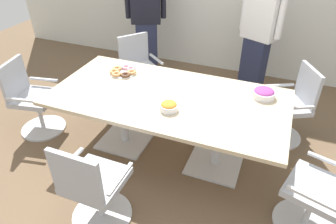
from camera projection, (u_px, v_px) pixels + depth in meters
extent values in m
cube|color=brown|center=(168.00, 152.00, 3.53)|extent=(10.00, 10.00, 0.01)
cube|color=#CCB793|center=(168.00, 97.00, 3.12)|extent=(2.40, 1.20, 0.04)
cube|color=silver|center=(126.00, 139.00, 3.69)|extent=(0.56, 0.56, 0.02)
cylinder|color=silver|center=(123.00, 115.00, 3.49)|extent=(0.09, 0.09, 0.69)
cube|color=silver|center=(214.00, 163.00, 3.35)|extent=(0.56, 0.56, 0.02)
cylinder|color=silver|center=(217.00, 137.00, 3.15)|extent=(0.09, 0.09, 0.69)
cylinder|color=silver|center=(303.00, 224.00, 2.71)|extent=(0.67, 0.67, 0.02)
cylinder|color=silver|center=(310.00, 208.00, 2.59)|extent=(0.05, 0.05, 0.41)
cube|color=#ADB2BC|center=(317.00, 189.00, 2.46)|extent=(0.57, 0.57, 0.06)
cube|color=silver|center=(312.00, 198.00, 2.24)|extent=(0.36, 0.14, 0.02)
cube|color=silver|center=(330.00, 162.00, 2.55)|extent=(0.36, 0.14, 0.02)
cylinder|color=silver|center=(277.00, 135.00, 3.75)|extent=(0.73, 0.73, 0.02)
cylinder|color=silver|center=(281.00, 121.00, 3.63)|extent=(0.05, 0.05, 0.41)
cube|color=#ADB2BC|center=(285.00, 105.00, 3.50)|extent=(0.62, 0.62, 0.06)
cube|color=#ADB2BC|center=(308.00, 86.00, 3.38)|extent=(0.24, 0.41, 0.42)
cube|color=silver|center=(297.00, 108.00, 3.23)|extent=(0.34, 0.20, 0.02)
cube|color=silver|center=(279.00, 85.00, 3.63)|extent=(0.34, 0.20, 0.02)
cylinder|color=silver|center=(142.00, 98.00, 4.47)|extent=(0.76, 0.76, 0.02)
cylinder|color=silver|center=(142.00, 85.00, 4.35)|extent=(0.05, 0.05, 0.41)
cube|color=#ADB2BC|center=(141.00, 71.00, 4.22)|extent=(0.65, 0.65, 0.06)
cube|color=#ADB2BC|center=(133.00, 49.00, 4.23)|extent=(0.30, 0.37, 0.42)
cube|color=silver|center=(156.00, 59.00, 4.25)|extent=(0.31, 0.25, 0.02)
cube|color=silver|center=(124.00, 67.00, 4.05)|extent=(0.31, 0.25, 0.02)
cylinder|color=silver|center=(44.00, 128.00, 3.88)|extent=(0.63, 0.63, 0.02)
cylinder|color=silver|center=(40.00, 114.00, 3.76)|extent=(0.05, 0.05, 0.41)
cube|color=#ADB2BC|center=(35.00, 98.00, 3.63)|extent=(0.54, 0.54, 0.06)
cube|color=#ADB2BC|center=(14.00, 78.00, 3.52)|extent=(0.12, 0.44, 0.42)
cube|color=silver|center=(44.00, 79.00, 3.76)|extent=(0.37, 0.10, 0.02)
cube|color=silver|center=(21.00, 100.00, 3.36)|extent=(0.37, 0.10, 0.02)
cylinder|color=silver|center=(102.00, 215.00, 2.79)|extent=(0.55, 0.55, 0.02)
cylinder|color=silver|center=(100.00, 199.00, 2.67)|extent=(0.05, 0.05, 0.41)
cube|color=#ADB2BC|center=(96.00, 180.00, 2.54)|extent=(0.46, 0.46, 0.06)
cube|color=#ADB2BC|center=(76.00, 177.00, 2.24)|extent=(0.44, 0.04, 0.42)
cube|color=silver|center=(69.00, 162.00, 2.55)|extent=(0.03, 0.37, 0.02)
cube|color=silver|center=(120.00, 178.00, 2.40)|extent=(0.03, 0.37, 0.02)
cube|color=#232842|center=(147.00, 49.00, 4.90)|extent=(0.37, 0.31, 0.87)
cube|color=#232842|center=(253.00, 67.00, 4.37)|extent=(0.37, 0.31, 0.86)
cube|color=white|center=(262.00, 13.00, 3.94)|extent=(0.49, 0.38, 0.68)
cylinder|color=white|center=(282.00, 15.00, 3.76)|extent=(0.11, 0.11, 0.61)
cylinder|color=white|center=(245.00, 6.00, 4.07)|extent=(0.11, 0.11, 0.61)
cylinder|color=white|center=(264.00, 94.00, 3.06)|extent=(0.23, 0.23, 0.07)
ellipsoid|color=#9E3D8E|center=(264.00, 91.00, 3.05)|extent=(0.20, 0.20, 0.06)
cylinder|color=white|center=(169.00, 107.00, 2.87)|extent=(0.17, 0.17, 0.06)
ellipsoid|color=orange|center=(169.00, 105.00, 2.85)|extent=(0.15, 0.15, 0.06)
cylinder|color=white|center=(123.00, 73.00, 3.52)|extent=(0.30, 0.30, 0.01)
torus|color=tan|center=(132.00, 72.00, 3.48)|extent=(0.11, 0.11, 0.03)
torus|color=pink|center=(131.00, 69.00, 3.56)|extent=(0.11, 0.11, 0.03)
torus|color=pink|center=(126.00, 67.00, 3.59)|extent=(0.11, 0.11, 0.03)
torus|color=tan|center=(117.00, 68.00, 3.56)|extent=(0.11, 0.11, 0.03)
torus|color=tan|center=(114.00, 72.00, 3.49)|extent=(0.11, 0.11, 0.03)
torus|color=tan|center=(117.00, 74.00, 3.44)|extent=(0.11, 0.11, 0.03)
torus|color=brown|center=(125.00, 75.00, 3.43)|extent=(0.11, 0.11, 0.03)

